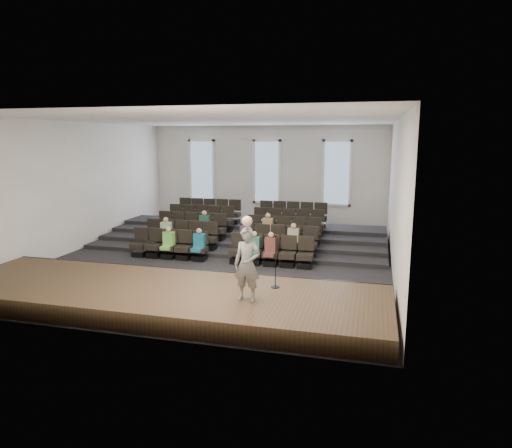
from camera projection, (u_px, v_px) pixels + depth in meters
The scene contains 14 objects.
ground at pixel (224, 258), 16.92m from camera, with size 14.00×14.00×0.00m, color black.
ceiling at pixel (222, 120), 16.00m from camera, with size 12.00×14.00×0.02m, color white.
wall_back at pixel (267, 176), 23.14m from camera, with size 12.00×0.04×5.00m, color white.
wall_front at pixel (118, 226), 9.79m from camera, with size 12.00×0.04×5.00m, color white.
wall_left at pixel (78, 186), 17.95m from camera, with size 0.04×14.00×5.00m, color white.
wall_right at pixel (397, 196), 14.97m from camera, with size 0.04×14.00×5.00m, color white.
stage at pixel (162, 297), 12.03m from camera, with size 11.80×3.60×0.50m, color #412E1B.
stage_lip at pixel (188, 277), 13.71m from camera, with size 11.80×0.06×0.52m, color black.
risers at pixel (247, 235), 19.90m from camera, with size 11.80×4.80×0.60m.
seating_rows at pixel (236, 232), 18.26m from camera, with size 6.80×4.70×1.67m.
windows at pixel (267, 172), 23.04m from camera, with size 8.44×0.10×3.24m.
audience at pixel (229, 236), 16.95m from camera, with size 5.45×2.64×1.10m.
speaker at pixel (247, 264), 10.90m from camera, with size 0.65×0.43×1.79m, color slate.
mic_stand at pixel (275, 272), 11.93m from camera, with size 0.24×0.24×1.41m.
Camera 1 is at (5.30, -15.57, 4.36)m, focal length 32.00 mm.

